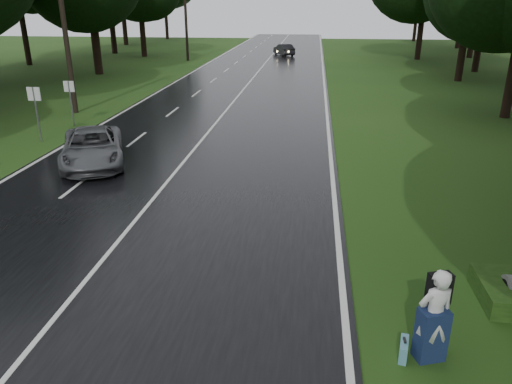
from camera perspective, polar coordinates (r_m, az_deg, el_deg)
The scene contains 16 objects.
ground at distance 10.45m, azimuth -24.24°, elevation -15.70°, with size 160.00×160.00×0.00m, color #254615.
road at distance 28.07m, azimuth -3.76°, elevation 9.14°, with size 12.00×140.00×0.04m, color black.
lane_center at distance 28.06m, azimuth -3.76°, elevation 9.19°, with size 0.12×140.00×0.01m, color silver.
grey_car at distance 19.93m, azimuth -18.58°, elevation 4.98°, with size 2.23×4.83×1.34m, color #55575A.
far_car at distance 59.01m, azimuth 3.28°, elevation 16.27°, with size 1.36×3.91×1.29m, color black.
hitchhiker at distance 9.30m, azimuth 20.08°, elevation -13.67°, with size 0.76×0.73×1.80m.
suitcase at distance 9.55m, azimuth 16.86°, elevation -17.18°, with size 0.14×0.48×0.34m, color teal.
utility_pole_mid at distance 30.17m, azimuth -20.27°, elevation 8.70°, with size 1.80×0.28×10.02m, color black, non-canonical shape.
utility_pole_far at distance 54.61m, azimuth -7.95°, elevation 14.97°, with size 1.80×0.28×9.21m, color black, non-canonical shape.
road_sign_a at distance 24.32m, azimuth -23.75°, elevation 5.38°, with size 0.59×0.10×2.47m, color white, non-canonical shape.
road_sign_b at distance 27.05m, azimuth -20.46°, elevation 7.33°, with size 0.54×0.10×2.25m, color white, non-canonical shape.
tree_left_e at distance 46.01m, azimuth -17.83°, elevation 12.99°, with size 9.04×9.04×14.12m, color black, non-canonical shape.
tree_left_f at distance 59.52m, azimuth -12.88°, elevation 15.17°, with size 9.00×9.00×14.06m, color black, non-canonical shape.
tree_right_d at distance 30.39m, azimuth 27.01°, elevation 7.78°, with size 8.20×8.20×12.82m, color black, non-canonical shape.
tree_right_e at distance 43.11m, azimuth 22.50°, elevation 11.90°, with size 7.35×7.35×11.49m, color black, non-canonical shape.
tree_right_f at distance 57.90m, azimuth 18.30°, elevation 14.49°, with size 9.55×9.55×14.92m, color black, non-canonical shape.
Camera 1 is at (4.97, -6.97, 5.99)m, focal length 34.24 mm.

